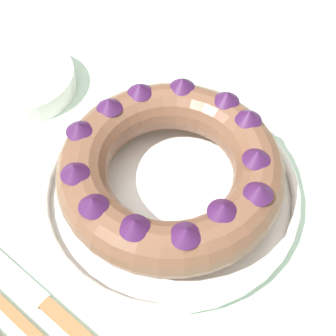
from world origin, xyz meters
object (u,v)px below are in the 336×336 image
fork (0,301)px  bundt_cake (168,167)px  side_bowl (23,82)px  serving_dish (168,188)px  cake_knife (46,304)px

fork → bundt_cake: bearing=-16.5°
fork → side_bowl: size_ratio=1.29×
serving_dish → cake_knife: size_ratio=1.79×
bundt_cake → cake_knife: 0.21m
fork → cake_knife: 0.05m
serving_dish → bundt_cake: size_ratio=1.19×
serving_dish → cake_knife: serving_dish is taller
bundt_cake → cake_knife: bearing=177.0°
fork → side_bowl: (0.25, 0.25, 0.01)m
bundt_cake → side_bowl: size_ratio=1.73×
bundt_cake → side_bowl: bundt_cake is taller
fork → side_bowl: bearing=41.1°
serving_dish → side_bowl: (0.01, 0.30, 0.00)m
serving_dish → fork: (-0.24, 0.05, -0.01)m
serving_dish → cake_knife: (-0.21, 0.01, -0.01)m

